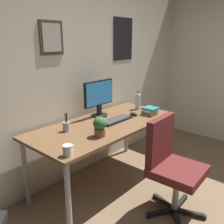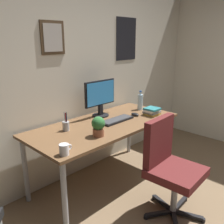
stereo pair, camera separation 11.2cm
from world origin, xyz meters
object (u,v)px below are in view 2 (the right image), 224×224
(office_chair, at_px, (169,163))
(pen_cup, at_px, (66,126))
(keyboard, at_px, (117,120))
(coffee_mug_near, at_px, (64,149))
(computer_mouse, at_px, (135,114))
(monitor, at_px, (100,97))
(book_stack_left, at_px, (152,111))
(potted_plant, at_px, (98,126))
(water_bottle, at_px, (140,102))

(office_chair, bearing_deg, pen_cup, 117.86)
(keyboard, height_order, coffee_mug_near, coffee_mug_near)
(computer_mouse, bearing_deg, pen_cup, 167.63)
(monitor, height_order, book_stack_left, monitor)
(monitor, xyz_separation_m, computer_mouse, (0.29, -0.31, -0.22))
(potted_plant, bearing_deg, coffee_mug_near, -168.40)
(keyboard, height_order, computer_mouse, computer_mouse)
(water_bottle, distance_m, coffee_mug_near, 1.54)
(monitor, distance_m, potted_plant, 0.67)
(potted_plant, distance_m, book_stack_left, 0.94)
(office_chair, height_order, water_bottle, water_bottle)
(keyboard, bearing_deg, book_stack_left, -17.08)
(water_bottle, xyz_separation_m, coffee_mug_near, (-1.49, -0.38, -0.06))
(keyboard, relative_size, book_stack_left, 2.17)
(pen_cup, bearing_deg, keyboard, -16.06)
(computer_mouse, relative_size, book_stack_left, 0.56)
(keyboard, xyz_separation_m, computer_mouse, (0.30, -0.03, 0.01))
(monitor, bearing_deg, water_bottle, -17.47)
(book_stack_left, bearing_deg, water_bottle, 70.75)
(office_chair, xyz_separation_m, pen_cup, (-0.49, 0.93, 0.27))
(water_bottle, relative_size, coffee_mug_near, 2.16)
(office_chair, height_order, monitor, monitor)
(coffee_mug_near, xyz_separation_m, potted_plant, (0.47, 0.10, 0.06))
(book_stack_left, bearing_deg, keyboard, 162.92)
(office_chair, height_order, potted_plant, office_chair)
(potted_plant, bearing_deg, computer_mouse, 11.41)
(office_chair, bearing_deg, coffee_mug_near, 149.57)
(keyboard, bearing_deg, computer_mouse, -4.91)
(water_bottle, distance_m, pen_cup, 1.16)
(water_bottle, height_order, pen_cup, water_bottle)
(office_chair, distance_m, monitor, 1.14)
(water_bottle, bearing_deg, computer_mouse, -153.94)
(office_chair, relative_size, book_stack_left, 4.80)
(water_bottle, height_order, book_stack_left, water_bottle)
(keyboard, xyz_separation_m, pen_cup, (-0.58, 0.17, 0.04))
(potted_plant, height_order, book_stack_left, potted_plant)
(coffee_mug_near, height_order, potted_plant, potted_plant)
(office_chair, xyz_separation_m, book_stack_left, (0.58, 0.61, 0.26))
(computer_mouse, distance_m, book_stack_left, 0.22)
(water_bottle, distance_m, potted_plant, 1.06)
(office_chair, distance_m, book_stack_left, 0.88)
(pen_cup, distance_m, book_stack_left, 1.11)
(office_chair, distance_m, water_bottle, 1.14)
(keyboard, bearing_deg, coffee_mug_near, -163.44)
(office_chair, height_order, coffee_mug_near, office_chair)
(office_chair, bearing_deg, water_bottle, 52.43)
(coffee_mug_near, relative_size, potted_plant, 0.60)
(monitor, bearing_deg, computer_mouse, -46.61)
(monitor, height_order, coffee_mug_near, monitor)
(monitor, xyz_separation_m, coffee_mug_near, (-0.93, -0.56, -0.19))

